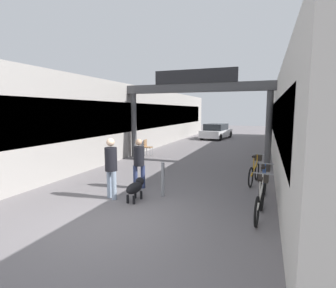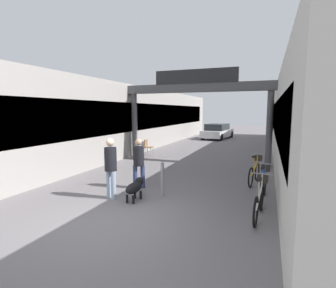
{
  "view_description": "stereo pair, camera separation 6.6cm",
  "coord_description": "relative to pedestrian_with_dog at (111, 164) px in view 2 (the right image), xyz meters",
  "views": [
    {
      "loc": [
        3.23,
        -4.82,
        2.48
      ],
      "look_at": [
        0.0,
        3.8,
        1.3
      ],
      "focal_mm": 28.0,
      "sensor_mm": 36.0,
      "label": 1
    },
    {
      "loc": [
        3.29,
        -4.8,
        2.48
      ],
      "look_at": [
        0.0,
        3.8,
        1.3
      ],
      "focal_mm": 28.0,
      "sensor_mm": 36.0,
      "label": 2
    }
  ],
  "objects": [
    {
      "name": "bicycle_blue_second",
      "position": [
        4.02,
        1.45,
        -0.55
      ],
      "size": [
        0.46,
        1.69,
        0.98
      ],
      "color": "black",
      "rests_on": "ground_plane"
    },
    {
      "name": "bollard_post_metal",
      "position": [
        1.28,
        0.68,
        -0.46
      ],
      "size": [
        0.1,
        0.1,
        1.03
      ],
      "color": "gray",
      "rests_on": "ground_plane"
    },
    {
      "name": "arcade_sign_gateway",
      "position": [
        0.78,
        6.19,
        2.16
      ],
      "size": [
        7.4,
        0.47,
        4.4
      ],
      "color": "#4C4C4F",
      "rests_on": "ground_plane"
    },
    {
      "name": "ground_plane",
      "position": [
        0.78,
        -1.35,
        -0.99
      ],
      "size": [
        80.0,
        80.0,
        0.0
      ],
      "primitive_type": "plane",
      "color": "slate"
    },
    {
      "name": "storefront_left",
      "position": [
        -4.31,
        9.65,
        0.95
      ],
      "size": [
        3.0,
        26.0,
        3.86
      ],
      "color": "#9E9993",
      "rests_on": "ground_plane"
    },
    {
      "name": "bicycle_orange_third",
      "position": [
        3.72,
        3.12,
        -0.55
      ],
      "size": [
        0.46,
        1.68,
        0.98
      ],
      "color": "black",
      "rests_on": "ground_plane"
    },
    {
      "name": "cafe_chair_wood_farther",
      "position": [
        -2.1,
        6.82,
        -0.45
      ],
      "size": [
        0.42,
        0.42,
        0.89
      ],
      "color": "gray",
      "rests_on": "ground_plane"
    },
    {
      "name": "bicycle_silver_nearest",
      "position": [
        3.97,
        0.13,
        -0.55
      ],
      "size": [
        0.46,
        1.69,
        0.98
      ],
      "color": "black",
      "rests_on": "ground_plane"
    },
    {
      "name": "cafe_chair_aluminium_nearer",
      "position": [
        -2.02,
        5.84,
        -0.45
      ],
      "size": [
        0.46,
        0.46,
        0.89
      ],
      "color": "gray",
      "rests_on": "ground_plane"
    },
    {
      "name": "parked_car_white",
      "position": [
        -0.09,
        16.99,
        -0.34
      ],
      "size": [
        2.35,
        4.22,
        1.33
      ],
      "color": "silver",
      "rests_on": "ground_plane"
    },
    {
      "name": "pedestrian_with_dog",
      "position": [
        0.0,
        0.0,
        0.0
      ],
      "size": [
        0.45,
        0.45,
        1.72
      ],
      "color": "#8C9EB2",
      "rests_on": "ground_plane"
    },
    {
      "name": "dog_on_leash",
      "position": [
        0.71,
        0.09,
        -0.61
      ],
      "size": [
        0.32,
        0.8,
        0.59
      ],
      "color": "black",
      "rests_on": "ground_plane"
    },
    {
      "name": "pedestrian_companion",
      "position": [
        0.28,
        1.16,
        -0.08
      ],
      "size": [
        0.47,
        0.47,
        1.59
      ],
      "color": "navy",
      "rests_on": "ground_plane"
    },
    {
      "name": "storefront_right",
      "position": [
        5.88,
        9.65,
        0.95
      ],
      "size": [
        3.0,
        26.0,
        3.86
      ],
      "color": "beige",
      "rests_on": "ground_plane"
    }
  ]
}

